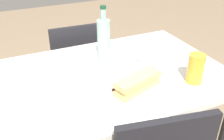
# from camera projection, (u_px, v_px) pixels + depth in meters

# --- Properties ---
(dining_table) EXTENTS (1.14, 0.78, 0.77)m
(dining_table) POSITION_uv_depth(u_px,v_px,m) (112.00, 94.00, 1.36)
(dining_table) COLOR silver
(dining_table) RESTS_ON ground
(chair_far) EXTENTS (0.42, 0.42, 0.85)m
(chair_far) POSITION_uv_depth(u_px,v_px,m) (78.00, 69.00, 1.90)
(chair_far) COLOR black
(chair_far) RESTS_ON ground
(plate_near) EXTENTS (0.26, 0.26, 0.01)m
(plate_near) POSITION_uv_depth(u_px,v_px,m) (137.00, 91.00, 1.15)
(plate_near) COLOR white
(plate_near) RESTS_ON dining_table
(baguette_sandwich_near) EXTENTS (0.24, 0.14, 0.07)m
(baguette_sandwich_near) POSITION_uv_depth(u_px,v_px,m) (138.00, 83.00, 1.13)
(baguette_sandwich_near) COLOR #DBB77A
(baguette_sandwich_near) RESTS_ON plate_near
(knife_near) EXTENTS (0.18, 0.05, 0.01)m
(knife_near) POSITION_uv_depth(u_px,v_px,m) (126.00, 85.00, 1.18)
(knife_near) COLOR silver
(knife_near) RESTS_ON plate_near
(water_bottle) EXTENTS (0.07, 0.07, 0.30)m
(water_bottle) POSITION_uv_depth(u_px,v_px,m) (104.00, 40.00, 1.37)
(water_bottle) COLOR #99C6B7
(water_bottle) RESTS_ON dining_table
(beer_glass) EXTENTS (0.08, 0.08, 0.14)m
(beer_glass) POSITION_uv_depth(u_px,v_px,m) (196.00, 69.00, 1.20)
(beer_glass) COLOR gold
(beer_glass) RESTS_ON dining_table
(olive_bowl) EXTENTS (0.10, 0.10, 0.03)m
(olive_bowl) POSITION_uv_depth(u_px,v_px,m) (147.00, 60.00, 1.39)
(olive_bowl) COLOR silver
(olive_bowl) RESTS_ON dining_table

